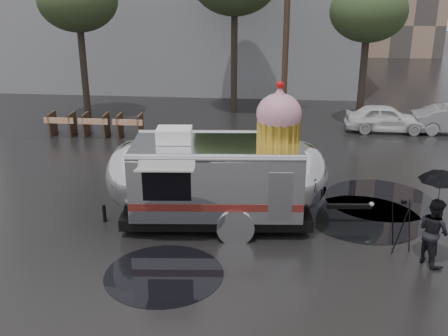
# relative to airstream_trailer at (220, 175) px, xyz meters

# --- Properties ---
(ground) EXTENTS (120.00, 120.00, 0.00)m
(ground) POSITION_rel_airstream_trailer_xyz_m (-0.68, -2.07, -1.43)
(ground) COLOR black
(ground) RESTS_ON ground
(puddles) EXTENTS (14.73, 8.02, 0.01)m
(puddles) POSITION_rel_airstream_trailer_xyz_m (1.25, 0.30, -1.43)
(puddles) COLOR black
(puddles) RESTS_ON ground
(utility_pole) EXTENTS (1.60, 0.28, 9.00)m
(utility_pole) POSITION_rel_airstream_trailer_xyz_m (1.82, 11.93, 3.19)
(utility_pole) COLOR #473323
(utility_pole) RESTS_ON ground
(tree_left) EXTENTS (3.64, 3.64, 6.95)m
(tree_left) POSITION_rel_airstream_trailer_xyz_m (-7.68, 10.93, 4.05)
(tree_left) COLOR #382D26
(tree_left) RESTS_ON ground
(tree_right) EXTENTS (3.36, 3.36, 6.42)m
(tree_right) POSITION_rel_airstream_trailer_xyz_m (5.32, 10.93, 3.62)
(tree_right) COLOR #382D26
(tree_right) RESTS_ON ground
(barricade_row) EXTENTS (4.30, 0.80, 1.00)m
(barricade_row) POSITION_rel_airstream_trailer_xyz_m (-6.23, 7.89, -0.91)
(barricade_row) COLOR #473323
(barricade_row) RESTS_ON ground
(airstream_trailer) EXTENTS (7.57, 3.28, 4.08)m
(airstream_trailer) POSITION_rel_airstream_trailer_xyz_m (0.00, 0.00, 0.00)
(airstream_trailer) COLOR silver
(airstream_trailer) RESTS_ON ground
(person_right) EXTENTS (0.75, 0.92, 1.67)m
(person_right) POSITION_rel_airstream_trailer_xyz_m (5.26, -1.69, -0.60)
(person_right) COLOR black
(person_right) RESTS_ON ground
(umbrella_black) EXTENTS (1.25, 1.25, 2.40)m
(umbrella_black) POSITION_rel_airstream_trailer_xyz_m (5.26, -1.69, 0.54)
(umbrella_black) COLOR black
(umbrella_black) RESTS_ON ground
(tripod) EXTENTS (0.56, 0.55, 1.38)m
(tripod) POSITION_rel_airstream_trailer_xyz_m (4.65, -1.12, -0.64)
(tripod) COLOR black
(tripod) RESTS_ON ground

